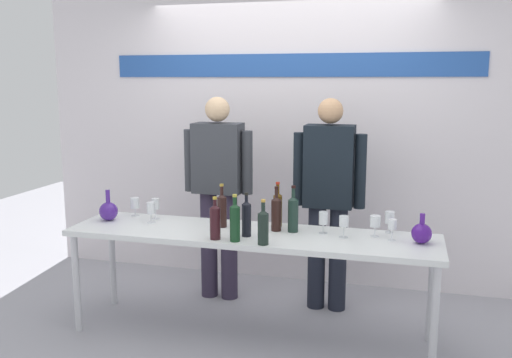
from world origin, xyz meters
TOP-DOWN VIEW (x-y plane):
  - ground_plane at (0.00, 0.00)m, footprint 10.00×10.00m
  - back_wall at (0.00, 1.28)m, footprint 4.68×0.11m
  - display_table at (0.00, 0.00)m, footprint 2.62×0.62m
  - decanter_blue_left at (-1.14, 0.04)m, footprint 0.14×0.14m
  - decanter_blue_right at (1.15, 0.04)m, footprint 0.13×0.13m
  - presenter_left at (-0.46, 0.64)m, footprint 0.59×0.22m
  - presenter_right at (0.46, 0.64)m, footprint 0.57×0.22m
  - wine_bottle_0 at (-0.24, 0.09)m, footprint 0.07×0.07m
  - wine_bottle_1 at (-0.18, -0.22)m, footprint 0.07×0.07m
  - wine_bottle_2 at (0.00, -0.10)m, footprint 0.06×0.06m
  - wine_bottle_3 at (-0.04, -0.23)m, footprint 0.07×0.07m
  - wine_bottle_4 at (0.29, 0.10)m, footprint 0.07×0.07m
  - wine_bottle_5 at (0.16, 0.09)m, footprint 0.07×0.07m
  - wine_bottle_6 at (0.16, -0.25)m, footprint 0.07×0.07m
  - wine_bottle_7 at (0.15, 0.21)m, footprint 0.06×0.06m
  - wine_glass_left_0 at (-0.81, 0.18)m, footprint 0.06×0.06m
  - wine_glass_left_1 at (-0.79, 0.06)m, footprint 0.06×0.06m
  - wine_glass_left_2 at (-1.01, 0.22)m, footprint 0.07×0.07m
  - wine_glass_right_0 at (0.65, 0.05)m, footprint 0.06×0.06m
  - wine_glass_right_1 at (0.85, 0.13)m, footprint 0.07×0.07m
  - wine_glass_right_2 at (0.50, 0.11)m, footprint 0.06×0.06m
  - wine_glass_right_3 at (0.97, 0.06)m, footprint 0.06×0.06m
  - wine_glass_right_4 at (0.94, 0.25)m, footprint 0.07×0.07m

SIDE VIEW (x-z plane):
  - ground_plane at x=0.00m, z-range 0.00..0.00m
  - display_table at x=0.00m, z-range 0.33..1.10m
  - decanter_blue_right at x=1.15m, z-range 0.74..0.95m
  - decanter_blue_left at x=-1.14m, z-range 0.73..0.97m
  - wine_glass_left_2 at x=-1.01m, z-range 0.80..0.95m
  - wine_glass_right_1 at x=0.85m, z-range 0.81..0.95m
  - wine_glass_right_4 at x=0.94m, z-range 0.80..0.96m
  - wine_glass_right_2 at x=0.50m, z-range 0.80..0.96m
  - wine_glass_right_3 at x=0.97m, z-range 0.81..0.95m
  - wine_glass_left_1 at x=-0.79m, z-range 0.80..0.96m
  - wine_glass_right_0 at x=0.65m, z-range 0.81..0.96m
  - wine_glass_left_0 at x=-0.81m, z-range 0.81..0.97m
  - wine_bottle_6 at x=0.16m, z-range 0.75..1.05m
  - wine_bottle_1 at x=-0.18m, z-range 0.76..1.05m
  - wine_bottle_2 at x=0.00m, z-range 0.75..1.06m
  - wine_bottle_0 at x=-0.24m, z-range 0.75..1.07m
  - wine_bottle_5 at x=0.16m, z-range 0.75..1.07m
  - wine_bottle_7 at x=0.15m, z-range 0.75..1.08m
  - wine_bottle_4 at x=0.29m, z-range 0.75..1.08m
  - wine_bottle_3 at x=-0.04m, z-range 0.75..1.07m
  - presenter_right at x=0.46m, z-range 0.11..1.81m
  - presenter_left at x=-0.46m, z-range 0.12..1.82m
  - back_wall at x=0.00m, z-range 0.00..3.00m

